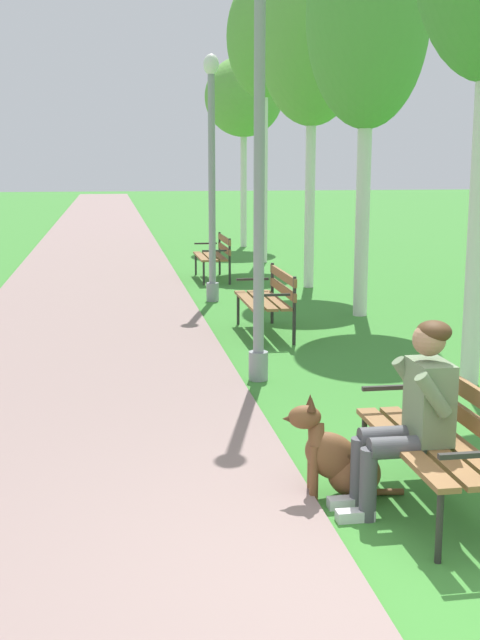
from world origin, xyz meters
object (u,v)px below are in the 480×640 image
Objects in this scene: birch_tree_third at (368,18)px; lamp_post_near at (259,166)px; person_seated_on_near_bench at (413,409)px; birch_tree_sixth at (244,98)px; dog_brown at (339,460)px; birch_tree_fourth at (312,40)px; park_bench_far at (215,253)px; birch_tree_fifth at (263,41)px; park_bench_mid at (269,295)px; lamp_post_mid at (212,176)px; park_bench_near at (443,434)px.

lamp_post_near is at bearing -122.60° from birch_tree_third.
lamp_post_near reaches higher than person_seated_on_near_bench.
dog_brown is at bearing -97.12° from birch_tree_sixth.
birch_tree_fourth is (1.66, 9.45, 3.57)m from person_seated_on_near_bench.
person_seated_on_near_bench is at bearing -95.68° from birch_tree_sixth.
birch_tree_fourth reaches higher than park_bench_far.
birch_tree_fourth is 3.83m from birch_tree_fifth.
park_bench_mid is 0.31× the size of birch_tree_sixth.
lamp_post_mid is 3.19m from birch_tree_fourth.
park_bench_near is 1.20× the size of person_seated_on_near_bench.
lamp_post_mid reaches higher than park_bench_mid.
person_seated_on_near_bench is 0.26× the size of birch_tree_sixth.
dog_brown is 0.14× the size of birch_tree_fifth.
person_seated_on_near_bench is (-0.21, 0.01, 0.17)m from park_bench_near.
park_bench_near and park_bench_far have the same top height.
birch_tree_sixth reaches higher than park_bench_far.
park_bench_far is 2.87m from lamp_post_mid.
park_bench_mid is 4.12m from birch_tree_third.
dog_brown is at bearing -102.58° from birch_tree_fourth.
person_seated_on_near_bench is 17.07m from birch_tree_sixth.
dog_brown is 0.22× the size of lamp_post_mid.
birch_tree_fourth is at bearing -87.77° from birch_tree_fifth.
birch_tree_sixth is at bearing 85.03° from park_bench_near.
birch_tree_sixth is (1.49, 11.13, 3.33)m from park_bench_mid.
park_bench_far is 5.67m from birch_tree_third.
park_bench_mid is at bearing -145.58° from birch_tree_third.
birch_tree_fourth reaches higher than lamp_post_near.
birch_tree_sixth is at bearing 81.31° from lamp_post_near.
birch_tree_fifth reaches higher than birch_tree_fourth.
park_bench_mid is at bearing -89.43° from park_bench_far.
park_bench_mid is 5.10m from park_bench_far.
birch_tree_fifth is (1.51, 13.24, 4.08)m from person_seated_on_near_bench.
birch_tree_third is (2.13, 3.32, 1.99)m from lamp_post_near.
birch_tree_third is at bearing 71.47° from dog_brown.
person_seated_on_near_bench is at bearing -90.62° from park_bench_far.
birch_tree_third is (2.13, 6.35, 3.91)m from dog_brown.
birch_tree_fourth is (2.04, 9.16, 4.00)m from dog_brown.
birch_tree_fourth is at bearing 32.80° from lamp_post_mid.
park_bench_far is 7.54m from lamp_post_near.
park_bench_far is 0.36× the size of lamp_post_near.
park_bench_mid is 0.36× the size of lamp_post_near.
birch_tree_fifth is at bearing 84.39° from park_bench_near.
park_bench_mid is at bearing 76.24° from lamp_post_near.
person_seated_on_near_bench is at bearing -99.94° from birch_tree_fourth.
birch_tree_third is (1.98, -1.58, 2.17)m from lamp_post_mid.
birch_tree_third reaches higher than dog_brown.
birch_tree_sixth reaches higher than lamp_post_near.
lamp_post_mid is at bearing 93.12° from park_bench_near.
lamp_post_near reaches higher than park_bench_near.
lamp_post_near reaches higher than dog_brown.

